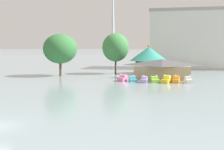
{
  "coord_description": "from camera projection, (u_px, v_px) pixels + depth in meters",
  "views": [
    {
      "loc": [
        15.82,
        -22.99,
        7.36
      ],
      "look_at": [
        6.71,
        22.7,
        2.72
      ],
      "focal_mm": 45.13,
      "sensor_mm": 36.0,
      "label": 1
    }
  ],
  "objects": [
    {
      "name": "boathouse",
      "position": [
        162.0,
        68.0,
        66.05
      ],
      "size": [
        13.65,
        8.33,
        4.57
      ],
      "color": "tan",
      "rests_on": "ground"
    },
    {
      "name": "background_building_block",
      "position": [
        194.0,
        39.0,
        97.37
      ],
      "size": [
        29.95,
        14.79,
        20.04
      ],
      "color": "silver",
      "rests_on": "ground"
    },
    {
      "name": "shoreline_tree_mid",
      "position": [
        116.0,
        47.0,
        77.06
      ],
      "size": [
        7.27,
        7.27,
        11.15
      ],
      "color": "brown",
      "rests_on": "ground"
    },
    {
      "name": "distant_broadcast_tower",
      "position": [
        113.0,
        0.0,
        403.26
      ],
      "size": [
        8.7,
        8.7,
        176.13
      ],
      "color": "#B7BCC6",
      "rests_on": "ground"
    },
    {
      "name": "green_roof_pavilion",
      "position": [
        149.0,
        58.0,
        77.27
      ],
      "size": [
        10.35,
        10.35,
        8.11
      ],
      "color": "brown",
      "rests_on": "ground"
    },
    {
      "name": "pedal_boat_orange",
      "position": [
        176.0,
        80.0,
        58.41
      ],
      "size": [
        1.76,
        2.76,
        1.75
      ],
      "rotation": [
        0.0,
        0.0,
        -1.73
      ],
      "color": "orange",
      "rests_on": "ground"
    },
    {
      "name": "pedal_boat_yellow",
      "position": [
        167.0,
        80.0,
        58.28
      ],
      "size": [
        2.32,
        3.2,
        1.78
      ],
      "rotation": [
        0.0,
        0.0,
        -1.89
      ],
      "color": "yellow",
      "rests_on": "ground"
    },
    {
      "name": "pedal_boat_white",
      "position": [
        188.0,
        80.0,
        57.75
      ],
      "size": [
        1.81,
        2.56,
        1.81
      ],
      "rotation": [
        0.0,
        0.0,
        -1.36
      ],
      "color": "white",
      "rests_on": "ground"
    },
    {
      "name": "pedal_boat_cyan",
      "position": [
        133.0,
        79.0,
        60.32
      ],
      "size": [
        2.18,
        2.88,
        1.48
      ],
      "rotation": [
        0.0,
        0.0,
        -1.29
      ],
      "color": "#4CB7CC",
      "rests_on": "ground"
    },
    {
      "name": "pedal_boat_lime",
      "position": [
        155.0,
        80.0,
        59.07
      ],
      "size": [
        2.43,
        3.19,
        1.63
      ],
      "rotation": [
        0.0,
        0.0,
        -1.25
      ],
      "color": "#8CCC3F",
      "rests_on": "ground"
    },
    {
      "name": "pedal_boat_pink",
      "position": [
        123.0,
        78.0,
        61.28
      ],
      "size": [
        2.2,
        3.02,
        1.71
      ],
      "rotation": [
        0.0,
        0.0,
        -1.89
      ],
      "color": "pink",
      "rests_on": "ground"
    },
    {
      "name": "pedal_boat_lavender",
      "position": [
        144.0,
        80.0,
        58.8
      ],
      "size": [
        1.42,
        2.62,
        1.61
      ],
      "rotation": [
        0.0,
        0.0,
        -1.62
      ],
      "color": "#B299D8",
      "rests_on": "ground"
    },
    {
      "name": "shoreline_tree_tall_left",
      "position": [
        60.0,
        49.0,
        71.15
      ],
      "size": [
        8.51,
        8.51,
        10.69
      ],
      "color": "brown",
      "rests_on": "ground"
    }
  ]
}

